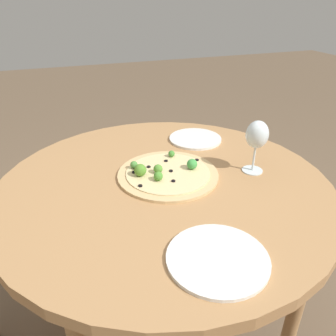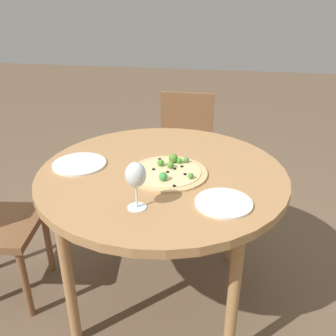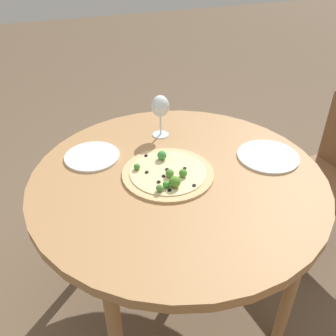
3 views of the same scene
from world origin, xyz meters
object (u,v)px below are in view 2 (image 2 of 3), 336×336
chair (185,148)px  plate_far (80,164)px  plate_near (224,203)px  wine_glass (136,176)px  pizza (169,172)px

chair → plate_far: 1.06m
plate_near → wine_glass: bearing=104.0°
pizza → plate_near: size_ratio=1.57×
plate_near → plate_far: (0.25, 0.69, 0.00)m
chair → plate_near: size_ratio=3.68×
chair → wine_glass: wine_glass is taller
pizza → plate_near: bearing=-131.2°
plate_near → pizza: bearing=48.8°
pizza → plate_far: pizza is taller
pizza → plate_near: (-0.22, -0.25, -0.00)m
pizza → wine_glass: 0.34m
chair → wine_glass: bearing=-91.9°
wine_glass → plate_near: size_ratio=0.85×
chair → wine_glass: 1.34m
chair → wine_glass: size_ratio=4.36×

